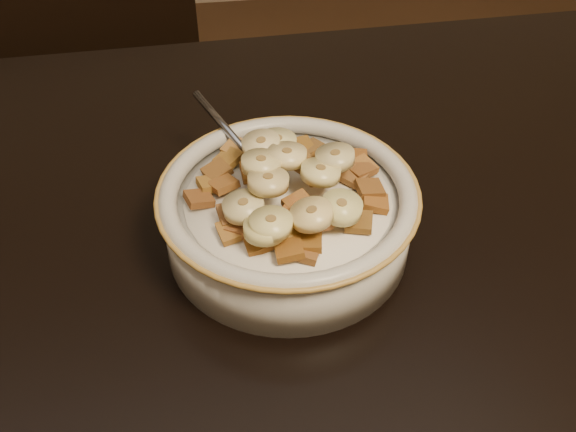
{
  "coord_description": "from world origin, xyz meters",
  "views": [
    {
      "loc": [
        0.14,
        -0.29,
        1.13
      ],
      "look_at": [
        0.2,
        0.09,
        0.78
      ],
      "focal_mm": 40.0,
      "sensor_mm": 36.0,
      "label": 1
    }
  ],
  "objects": [
    {
      "name": "cereal_square_28",
      "position": [
        0.13,
        0.09,
        0.8
      ],
      "size": [
        0.03,
        0.03,
        0.01
      ],
      "primitive_type": "cube",
      "rotation": [
        0.23,
        0.08,
        1.87
      ],
      "color": "brown",
      "rests_on": "milk"
    },
    {
      "name": "cereal_square_24",
      "position": [
        0.16,
        0.05,
        0.81
      ],
      "size": [
        0.03,
        0.03,
        0.01
      ],
      "primitive_type": "cube",
      "rotation": [
        0.04,
        0.13,
        2.6
      ],
      "color": "brown",
      "rests_on": "milk"
    },
    {
      "name": "banana_slice_7",
      "position": [
        0.18,
        0.07,
        0.83
      ],
      "size": [
        0.04,
        0.04,
        0.01
      ],
      "primitive_type": "cylinder",
      "rotation": [
        -0.04,
        0.1,
        0.67
      ],
      "color": "#D5B979",
      "rests_on": "milk"
    },
    {
      "name": "banana_slice_9",
      "position": [
        0.16,
        0.06,
        0.82
      ],
      "size": [
        0.04,
        0.04,
        0.01
      ],
      "primitive_type": "cylinder",
      "rotation": [
        -0.06,
        0.09,
        2.52
      ],
      "color": "beige",
      "rests_on": "milk"
    },
    {
      "name": "cereal_square_1",
      "position": [
        0.23,
        0.11,
        0.81
      ],
      "size": [
        0.03,
        0.03,
        0.01
      ],
      "primitive_type": "cube",
      "rotation": [
        -0.09,
        -0.07,
        2.8
      ],
      "color": "brown",
      "rests_on": "milk"
    },
    {
      "name": "table",
      "position": [
        0.0,
        0.0,
        0.73
      ],
      "size": [
        1.43,
        0.95,
        0.04
      ],
      "primitive_type": "cube",
      "rotation": [
        0.0,
        0.0,
        0.04
      ],
      "color": "black",
      "rests_on": "floor"
    },
    {
      "name": "banana_slice_4",
      "position": [
        0.17,
        0.04,
        0.82
      ],
      "size": [
        0.04,
        0.04,
        0.01
      ],
      "primitive_type": "cylinder",
      "rotation": [
        -0.06,
        0.09,
        0.78
      ],
      "color": "#CDBA7A",
      "rests_on": "milk"
    },
    {
      "name": "cereal_square_8",
      "position": [
        0.2,
        0.13,
        0.81
      ],
      "size": [
        0.03,
        0.03,
        0.01
      ],
      "primitive_type": "cube",
      "rotation": [
        -0.25,
        0.11,
        2.41
      ],
      "color": "olive",
      "rests_on": "milk"
    },
    {
      "name": "cereal_square_10",
      "position": [
        0.26,
        0.07,
        0.8
      ],
      "size": [
        0.02,
        0.02,
        0.01
      ],
      "primitive_type": "cube",
      "rotation": [
        0.24,
        0.03,
        1.37
      ],
      "color": "brown",
      "rests_on": "milk"
    },
    {
      "name": "cereal_square_18",
      "position": [
        0.26,
        0.11,
        0.8
      ],
      "size": [
        0.03,
        0.03,
        0.01
      ],
      "primitive_type": "cube",
      "rotation": [
        0.12,
        -0.08,
        0.46
      ],
      "color": "#9C6229",
      "rests_on": "milk"
    },
    {
      "name": "cereal_square_0",
      "position": [
        0.14,
        0.11,
        0.8
      ],
      "size": [
        0.02,
        0.02,
        0.01
      ],
      "primitive_type": "cube",
      "rotation": [
        0.14,
        0.15,
        1.84
      ],
      "color": "brown",
      "rests_on": "milk"
    },
    {
      "name": "banana_slice_10",
      "position": [
        0.23,
        0.05,
        0.82
      ],
      "size": [
        0.04,
        0.04,
        0.01
      ],
      "primitive_type": "cylinder",
      "rotation": [
        0.08,
        -0.07,
        1.09
      ],
      "color": "#F1E798",
      "rests_on": "milk"
    },
    {
      "name": "cereal_square_12",
      "position": [
        0.25,
        0.1,
        0.8
      ],
      "size": [
        0.03,
        0.03,
        0.01
      ],
      "primitive_type": "cube",
      "rotation": [
        -0.06,
        -0.07,
        2.36
      ],
      "color": "brown",
      "rests_on": "milk"
    },
    {
      "name": "cereal_square_14",
      "position": [
        0.15,
        0.07,
        0.81
      ],
      "size": [
        0.02,
        0.02,
        0.01
      ],
      "primitive_type": "cube",
      "rotation": [
        0.21,
        0.01,
        0.19
      ],
      "color": "brown",
      "rests_on": "milk"
    },
    {
      "name": "milk",
      "position": [
        0.2,
        0.09,
        0.8
      ],
      "size": [
        0.17,
        0.17,
        0.0
      ],
      "primitive_type": "cylinder",
      "color": "white",
      "rests_on": "cereal_bowl"
    },
    {
      "name": "cereal_square_2",
      "position": [
        0.17,
        0.04,
        0.8
      ],
      "size": [
        0.02,
        0.02,
        0.01
      ],
      "primitive_type": "cube",
      "rotation": [
        -0.23,
        -0.1,
        1.73
      ],
      "color": "brown",
      "rests_on": "milk"
    },
    {
      "name": "cereal_square_21",
      "position": [
        0.17,
        0.11,
        0.81
      ],
      "size": [
        0.02,
        0.02,
        0.01
      ],
      "primitive_type": "cube",
      "rotation": [
        0.02,
        -0.16,
        1.65
      ],
      "color": "#99541E",
      "rests_on": "milk"
    },
    {
      "name": "banana_slice_11",
      "position": [
        0.18,
        0.12,
        0.83
      ],
      "size": [
        0.04,
        0.04,
        0.01
      ],
      "primitive_type": "cylinder",
      "rotation": [
        -0.04,
        -0.09,
        0.83
      ],
      "color": "beige",
      "rests_on": "milk"
    },
    {
      "name": "chair",
      "position": [
        -0.07,
        0.66,
        0.45
      ],
      "size": [
        0.5,
        0.5,
        0.9
      ],
      "primitive_type": "cube",
      "rotation": [
        0.0,
        0.0,
        0.31
      ],
      "color": "black",
      "rests_on": "floor"
    },
    {
      "name": "cereal_square_15",
      "position": [
        0.26,
        0.12,
        0.81
      ],
      "size": [
        0.02,
        0.02,
        0.01
      ],
      "primitive_type": "cube",
      "rotation": [
        0.05,
        -0.03,
        1.38
      ],
      "color": "brown",
      "rests_on": "milk"
    },
    {
      "name": "cereal_square_25",
      "position": [
        0.15,
        0.14,
        0.8
      ],
      "size": [
        0.03,
        0.03,
        0.01
      ],
      "primitive_type": "cube",
      "rotation": [
        -0.25,
        0.15,
        2.2
      ],
      "color": "olive",
      "rests_on": "milk"
    },
    {
      "name": "banana_slice_8",
      "position": [
        0.24,
        0.1,
        0.83
      ],
      "size": [
        0.04,
        0.04,
        0.01
      ],
      "primitive_type": "cylinder",
      "rotation": [
        -0.01,
        0.13,
        2.43
      ],
      "color": "beige",
      "rests_on": "milk"
    },
    {
      "name": "banana_slice_0",
      "position": [
        0.2,
        0.11,
        0.83
      ],
      "size": [
        0.04,
        0.04,
        0.01
      ],
      "primitive_type": "cylinder",
      "rotation": [
        0.07,
        0.09,
        1.88
      ],
      "color": "beige",
      "rests_on": "milk"
    },
    {
      "name": "cereal_square_19",
      "position": [
        0.22,
        0.09,
        0.82
      ],
      "size": [
        0.02,
        0.02,
        0.01
      ],
      "primitive_type": "cube",
      "rotation": [
        0.13,
        0.02,
        1.74
      ],
      "color": "brown",
      "rests_on": "milk"
    },
    {
      "name": "cereal_square_29",
      "position": [
        0.21,
        0.05,
        0.81
      ],
      "size": [
        0.02,
        0.02,
        0.01
      ],
      "primitive_type": "cube",
      "rotation": [
        0.08,
        0.04,
        1.73
      ],
      "color": "brown",
      "rests_on": "milk"
    },
    {
      "name": "cereal_square_7",
      "position": [
        0.24,
        0.05,
        0.8
      ],
      "size": [
        0.03,
        0.03,
        0.01
      ],
      "primitive_type": "cube",
      "rotation": [
        -0.05,
        0.04,
        2.86
      ],
      "color": "brown",
      "rests_on": "milk"
    },
    {
      "name": "cereal_square_30",
      "position": [
        0.2,
        0.03,
        0.81
      ],
      "size": [
        0.02,
        0.02,
        0.01
      ],
      "primitive_type": "cube",
      "rotation": [
        -0.03,
        0.08,
        1.39
      ],
      "color": "brown",
      "rests_on": "milk"
    },
    {
      "name": "cereal_square_27",
      "position": [
        0.15,
        0.05,
        0.81
      ],
      "size": [
        0.02,
        0.02,
        0.01
      ],
      "primitive_type": "cube",
      "rotation": [
        -0.13,
        -0.1,
        1.82
      ],
      "color": "brown",
      "rests_on": "milk"
    },
    {
      "name": "cereal_square_4",
      "position": [
        0.19,
        0.02,
        0.81
      ],
      "size": [
        0.02,
        0.02,
        0.01
      ],
      "primitive_type": "cube",
      "rotation": [
        -0.17,
        0.05,
        1.57
      ],
      "color": "brown",
      "rests_on": "milk"
    },
    {
      "name": "cereal_square_9",
      "position": [
        0.14,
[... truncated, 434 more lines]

